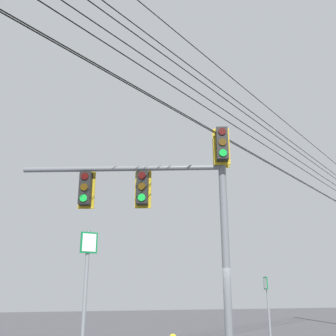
% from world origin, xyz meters
% --- Properties ---
extents(signal_mast_assembly, '(5.47, 2.26, 6.21)m').
position_xyz_m(signal_mast_assembly, '(0.93, 0.40, 4.46)').
color(signal_mast_assembly, slate).
rests_on(signal_mast_assembly, ground).
extents(route_sign_primary, '(0.11, 0.28, 2.42)m').
position_xyz_m(route_sign_primary, '(-2.70, -1.78, 1.45)').
color(route_sign_primary, slate).
rests_on(route_sign_primary, ground).
extents(route_sign_secondary, '(0.32, 0.13, 3.05)m').
position_xyz_m(route_sign_secondary, '(3.38, 2.67, 1.82)').
color(route_sign_secondary, slate).
rests_on(route_sign_secondary, ground).
extents(overhead_wire_span, '(26.37, 19.83, 2.64)m').
position_xyz_m(overhead_wire_span, '(1.01, 1.68, 6.96)').
color(overhead_wire_span, black).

